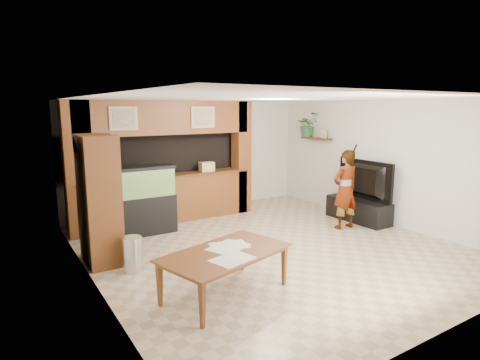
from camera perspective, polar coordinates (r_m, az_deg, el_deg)
floor at (r=7.28m, az=4.30°, el=-9.48°), size 6.50×6.50×0.00m
ceiling at (r=6.85m, az=4.59°, el=11.45°), size 6.50×6.50×0.00m
wall_back at (r=9.72m, az=-7.10°, el=3.35°), size 6.00×0.00×6.00m
wall_left at (r=5.71m, az=-20.47°, el=-2.04°), size 0.00×6.50×6.50m
wall_right at (r=9.05m, az=19.86°, el=2.32°), size 0.00×6.50×6.50m
partition at (r=8.79m, az=-10.99°, el=2.60°), size 4.20×0.99×2.60m
wall_clock at (r=6.61m, az=-22.33°, el=4.69°), size 0.05×0.25×0.25m
wall_shelf at (r=10.21m, az=10.80°, el=5.83°), size 0.25×0.90×0.04m
pantry_cabinet at (r=6.67m, az=-19.40°, el=-2.70°), size 0.51×0.84×2.05m
trash_can at (r=6.36m, az=-15.06°, el=-10.17°), size 0.29×0.29×0.54m
aquarium at (r=8.04m, az=-13.58°, el=-2.94°), size 1.21×0.46×1.35m
tv_stand at (r=9.19m, az=16.47°, el=-4.11°), size 0.53×1.45×0.48m
television at (r=9.05m, az=16.68°, el=-0.01°), size 0.27×1.49×0.86m
photo_frame at (r=10.02m, az=11.82°, el=6.44°), size 0.06×0.16×0.21m
potted_plant at (r=10.40m, az=9.58°, el=7.76°), size 0.56×0.48×0.62m
person at (r=8.43m, az=14.73°, el=-1.33°), size 0.62×0.43×1.62m
microphone at (r=8.24m, az=16.05°, el=4.39°), size 0.04×0.10×0.16m
dining_table at (r=5.40m, az=-1.82°, el=-13.22°), size 1.90×1.37×0.60m
newspaper_a at (r=5.05m, az=-1.11°, el=-11.19°), size 0.59×0.49×0.01m
newspaper_b at (r=5.46m, az=-1.70°, el=-9.51°), size 0.66×0.58×0.01m
newspaper_c at (r=5.52m, az=-1.55°, el=-9.29°), size 0.56×0.46×0.01m
counter_box at (r=9.04m, az=-4.76°, el=1.89°), size 0.32×0.22×0.21m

